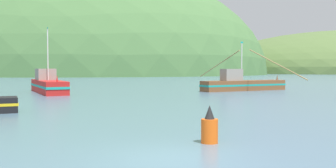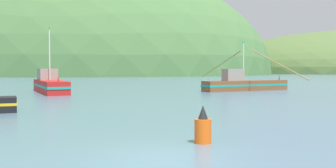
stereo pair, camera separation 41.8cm
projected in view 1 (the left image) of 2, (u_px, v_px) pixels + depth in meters
name	position (u px, v px, depth m)	size (l,w,h in m)	color
ground_plane	(170.00, 158.00, 11.63)	(600.00, 600.00, 0.00)	slate
hill_far_center	(65.00, 74.00, 193.91)	(196.28, 157.02, 105.14)	#47703D
hill_far_right	(49.00, 73.00, 242.68)	(168.20, 134.56, 49.32)	#386633
fishing_boat_brown	(243.00, 84.00, 47.19)	(12.60, 14.96, 5.94)	brown
fishing_boat_red	(48.00, 84.00, 43.51)	(9.10, 10.95, 7.29)	red
channel_buoy	(210.00, 128.00, 13.97)	(0.61, 0.61, 1.37)	#E55914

